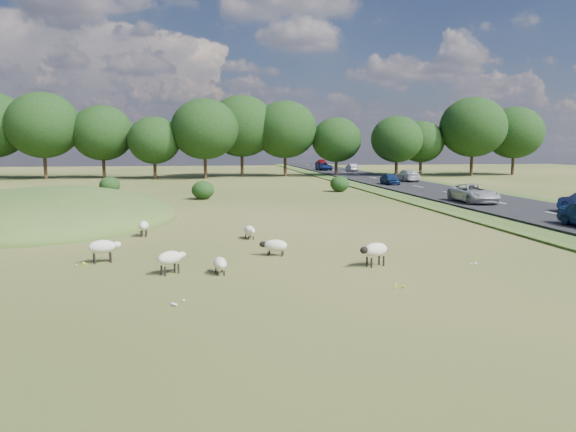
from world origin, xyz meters
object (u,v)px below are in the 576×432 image
object	(u,v)px
sheep_2	(103,247)
sheep_3	(375,250)
sheep_1	(250,231)
sheep_5	(171,258)
car_5	(324,166)
car_0	(390,179)
sheep_4	(275,245)
sheep_6	(220,263)
car_7	(407,175)
sheep_0	(144,226)
car_6	(474,193)
car_3	(352,167)
car_2	(321,162)

from	to	relation	value
sheep_2	sheep_3	size ratio (longest dim) A/B	1.00
sheep_1	sheep_5	size ratio (longest dim) A/B	1.01
car_5	sheep_3	bearing A→B (deg)	-100.63
car_0	sheep_4	bearing A→B (deg)	-115.43
sheep_6	car_7	size ratio (longest dim) A/B	0.23
sheep_0	sheep_5	world-z (taller)	sheep_5
sheep_5	car_6	bearing A→B (deg)	5.54
sheep_0	car_3	bearing A→B (deg)	-23.62
sheep_6	car_2	xyz separation A→B (m)	(23.62, 94.96, 0.51)
sheep_2	sheep_6	world-z (taller)	sheep_2
car_3	sheep_2	bearing A→B (deg)	67.44
car_2	sheep_1	bearing A→B (deg)	75.93
car_2	car_6	bearing A→B (deg)	87.09
sheep_0	sheep_2	xyz separation A→B (m)	(-0.91, -6.31, 0.08)
car_7	sheep_0	bearing A→B (deg)	52.64
sheep_1	car_2	world-z (taller)	car_2
sheep_2	sheep_6	distance (m)	5.21
sheep_0	sheep_1	distance (m)	5.48
sheep_5	car_5	bearing A→B (deg)	36.69
sheep_3	sheep_6	size ratio (longest dim) A/B	1.20
sheep_5	sheep_6	bearing A→B (deg)	-44.47
sheep_3	sheep_5	bearing A→B (deg)	-22.71
car_7	sheep_1	bearing A→B (deg)	59.43
car_7	car_2	bearing A→B (deg)	-90.00
sheep_4	car_6	distance (m)	24.41
sheep_4	car_7	size ratio (longest dim) A/B	0.26
sheep_1	car_0	world-z (taller)	car_0
car_3	car_5	xyz separation A→B (m)	(-3.80, 4.18, 0.06)
sheep_5	car_3	size ratio (longest dim) A/B	0.31
sheep_0	sheep_6	world-z (taller)	sheep_0
sheep_5	sheep_6	world-z (taller)	sheep_5
sheep_2	sheep_5	xyz separation A→B (m)	(2.75, -2.39, -0.05)
sheep_6	sheep_1	bearing A→B (deg)	-19.52
sheep_3	car_7	distance (m)	47.60
sheep_3	car_6	size ratio (longest dim) A/B	0.26
car_0	car_5	bearing A→B (deg)	90.00
sheep_1	car_3	bearing A→B (deg)	149.64
sheep_4	sheep_2	bearing A→B (deg)	21.61
sheep_5	car_6	xyz separation A→B (m)	(21.57, 19.88, 0.36)
sheep_5	car_2	xyz separation A→B (m)	(25.37, 94.74, 0.30)
sheep_2	car_5	size ratio (longest dim) A/B	0.28
car_5	sheep_5	bearing A→B (deg)	-106.20
car_6	sheep_6	bearing A→B (deg)	-134.60
car_3	sheep_4	bearing A→B (deg)	72.48
sheep_5	car_0	size ratio (longest dim) A/B	0.32
sheep_4	car_0	size ratio (longest dim) A/B	0.35
sheep_5	car_6	world-z (taller)	car_6
sheep_5	sheep_2	bearing A→B (deg)	101.92
sheep_0	car_5	xyz separation A→B (m)	(23.41, 65.57, 0.36)
sheep_3	car_0	distance (m)	41.71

